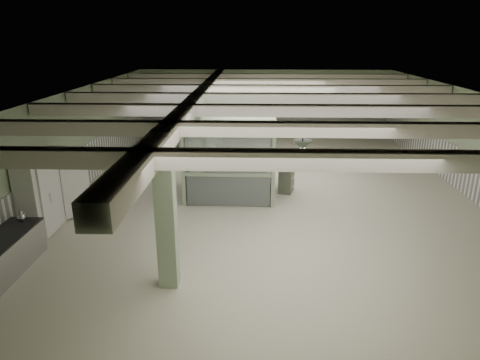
{
  "coord_description": "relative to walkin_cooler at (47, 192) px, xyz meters",
  "views": [
    {
      "loc": [
        -0.62,
        -14.49,
        5.42
      ],
      "look_at": [
        -1.01,
        -2.36,
        1.3
      ],
      "focal_mm": 32.0,
      "sensor_mm": 36.0,
      "label": 1
    }
  ],
  "objects": [
    {
      "name": "floor",
      "position": [
        6.62,
        2.98,
        -1.09
      ],
      "size": [
        20.0,
        20.0,
        0.0
      ],
      "primitive_type": "plane",
      "color": "beige",
      "rests_on": "ground"
    },
    {
      "name": "ceiling",
      "position": [
        6.62,
        2.98,
        2.51
      ],
      "size": [
        14.0,
        20.0,
        0.02
      ],
      "primitive_type": "cube",
      "color": "beige",
      "rests_on": "wall_back"
    },
    {
      "name": "wall_back",
      "position": [
        6.62,
        12.98,
        0.71
      ],
      "size": [
        14.0,
        0.02,
        3.6
      ],
      "primitive_type": "cube",
      "color": "#A5BC96",
      "rests_on": "floor"
    },
    {
      "name": "wall_front",
      "position": [
        6.62,
        -7.02,
        0.71
      ],
      "size": [
        14.0,
        0.02,
        3.6
      ],
      "primitive_type": "cube",
      "color": "#A5BC96",
      "rests_on": "floor"
    },
    {
      "name": "wall_left",
      "position": [
        -0.38,
        2.98,
        0.71
      ],
      "size": [
        0.02,
        20.0,
        3.6
      ],
      "primitive_type": "cube",
      "color": "#A5BC96",
      "rests_on": "floor"
    },
    {
      "name": "wall_right",
      "position": [
        13.62,
        2.98,
        0.71
      ],
      "size": [
        0.02,
        20.0,
        3.6
      ],
      "primitive_type": "cube",
      "color": "#A5BC96",
      "rests_on": "floor"
    },
    {
      "name": "wainscot_left",
      "position": [
        -0.35,
        2.98,
        -0.34
      ],
      "size": [
        0.05,
        19.9,
        1.5
      ],
      "primitive_type": "cube",
      "color": "white",
      "rests_on": "floor"
    },
    {
      "name": "wainscot_right",
      "position": [
        13.6,
        2.98,
        -0.34
      ],
      "size": [
        0.05,
        19.9,
        1.5
      ],
      "primitive_type": "cube",
      "color": "white",
      "rests_on": "floor"
    },
    {
      "name": "wainscot_back",
      "position": [
        6.62,
        12.95,
        -0.34
      ],
      "size": [
        13.9,
        0.05,
        1.5
      ],
      "primitive_type": "cube",
      "color": "white",
      "rests_on": "floor"
    },
    {
      "name": "girder",
      "position": [
        4.12,
        2.98,
        2.29
      ],
      "size": [
        0.45,
        19.9,
        0.4
      ],
      "primitive_type": "cube",
      "color": "beige",
      "rests_on": "ceiling"
    },
    {
      "name": "beam_a",
      "position": [
        6.62,
        -4.52,
        2.33
      ],
      "size": [
        13.9,
        0.35,
        0.32
      ],
      "primitive_type": "cube",
      "color": "beige",
      "rests_on": "ceiling"
    },
    {
      "name": "beam_b",
      "position": [
        6.62,
        -2.02,
        2.33
      ],
      "size": [
        13.9,
        0.35,
        0.32
      ],
      "primitive_type": "cube",
      "color": "beige",
      "rests_on": "ceiling"
    },
    {
      "name": "beam_c",
      "position": [
        6.62,
        0.48,
        2.33
      ],
      "size": [
        13.9,
        0.35,
        0.32
      ],
      "primitive_type": "cube",
      "color": "beige",
      "rests_on": "ceiling"
    },
    {
      "name": "beam_d",
      "position": [
        6.62,
        2.98,
        2.33
      ],
      "size": [
        13.9,
        0.35,
        0.32
      ],
      "primitive_type": "cube",
      "color": "beige",
      "rests_on": "ceiling"
    },
    {
      "name": "beam_e",
      "position": [
        6.62,
        5.48,
        2.33
      ],
      "size": [
        13.9,
        0.35,
        0.32
      ],
      "primitive_type": "cube",
      "color": "beige",
      "rests_on": "ceiling"
    },
    {
      "name": "beam_f",
      "position": [
        6.62,
        7.98,
        2.33
      ],
      "size": [
        13.9,
        0.35,
        0.32
      ],
      "primitive_type": "cube",
      "color": "beige",
      "rests_on": "ceiling"
    },
    {
      "name": "beam_g",
      "position": [
        6.62,
        10.48,
        2.33
      ],
      "size": [
        13.9,
        0.35,
        0.32
      ],
      "primitive_type": "cube",
      "color": "beige",
      "rests_on": "ceiling"
    },
    {
      "name": "column_a",
      "position": [
        4.12,
        -3.02,
        0.71
      ],
      "size": [
        0.42,
        0.42,
        3.6
      ],
      "primitive_type": "cube",
      "color": "#9BB390",
      "rests_on": "floor"
    },
    {
      "name": "column_b",
      "position": [
        4.12,
        1.98,
        0.71
      ],
      "size": [
        0.42,
        0.42,
        3.6
      ],
      "primitive_type": "cube",
      "color": "#9BB390",
      "rests_on": "floor"
    },
    {
      "name": "column_c",
      "position": [
        4.12,
        6.98,
        0.71
      ],
      "size": [
        0.42,
        0.42,
        3.6
      ],
      "primitive_type": "cube",
      "color": "#9BB390",
      "rests_on": "floor"
    },
    {
      "name": "column_d",
      "position": [
        4.12,
        10.98,
        0.71
      ],
      "size": [
        0.42,
        0.42,
        3.6
      ],
      "primitive_type": "cube",
      "color": "#9BB390",
      "rests_on": "floor"
    },
    {
      "name": "pendant_front",
      "position": [
        7.12,
        -2.02,
        1.96
      ],
      "size": [
        0.44,
        0.44,
        0.22
      ],
      "primitive_type": "cone",
      "rotation": [
        3.14,
        0.0,
        0.0
      ],
      "color": "#334131",
      "rests_on": "ceiling"
    },
    {
      "name": "pendant_mid",
      "position": [
        7.12,
        3.48,
        1.96
      ],
      "size": [
        0.44,
        0.44,
        0.22
      ],
      "primitive_type": "cone",
      "rotation": [
        3.14,
        0.0,
        0.0
      ],
      "color": "#334131",
      "rests_on": "ceiling"
    },
    {
      "name": "pendant_back",
      "position": [
        7.12,
        8.48,
        1.96
      ],
      "size": [
        0.44,
        0.44,
        0.22
      ],
      "primitive_type": "cone",
      "rotation": [
        3.14,
        0.0,
        0.0
      ],
      "color": "#334131",
      "rests_on": "ceiling"
    },
    {
      "name": "pitcher_far",
      "position": [
        0.11,
        -1.71,
        -0.04
      ],
      "size": [
        0.26,
        0.28,
        0.31
      ],
      "primitive_type": null,
      "rotation": [
        0.0,
        0.0,
        0.22
      ],
      "color": "#B7B6BB",
      "rests_on": "prep_counter"
    },
    {
      "name": "walkin_cooler",
      "position": [
        0.0,
        0.0,
        0.0
      ],
      "size": [
        1.04,
        2.39,
        2.19
      ],
      "color": "white",
      "rests_on": "floor"
    },
    {
      "name": "guard_booth",
      "position": [
        5.21,
        2.93,
        0.65
      ],
      "size": [
        3.23,
        2.74,
        2.57
      ],
      "rotation": [
        0.0,
        0.0,
        -0.01
      ],
      "color": "#9AAF8C",
      "rests_on": "floor"
    },
    {
      "name": "filing_cabinet",
      "position": [
        7.22,
        3.17,
        -0.37
      ],
      "size": [
        0.63,
        0.77,
        1.44
      ],
      "primitive_type": "cube",
      "rotation": [
        0.0,
        0.0,
        -0.28
      ],
      "color": "#5B5F4F",
      "rests_on": "floor"
    }
  ]
}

